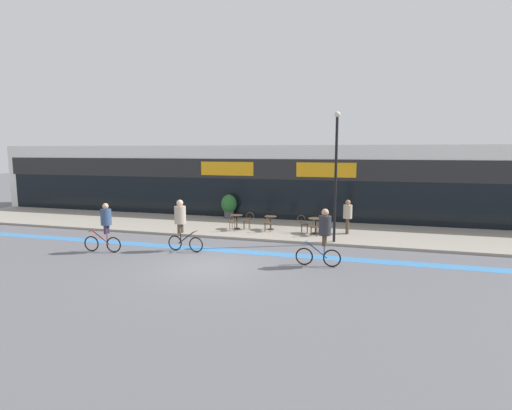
{
  "coord_description": "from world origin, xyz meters",
  "views": [
    {
      "loc": [
        5.48,
        -13.13,
        4.22
      ],
      "look_at": [
        0.18,
        5.34,
        1.59
      ],
      "focal_mm": 28.0,
      "sensor_mm": 36.0,
      "label": 1
    }
  ],
  "objects_px": {
    "cafe_chair_2_near": "(314,226)",
    "cyclist_2": "(105,224)",
    "bistro_table_2": "(316,223)",
    "cyclist_1": "(181,220)",
    "cyclist_0": "(323,232)",
    "cafe_chair_1_near": "(268,222)",
    "planter_pot": "(229,205)",
    "cafe_chair_0_near": "(233,221)",
    "cafe_chair_2_side": "(303,223)",
    "pedestrian_near_end": "(348,214)",
    "cafe_chair_0_side": "(248,220)",
    "lamp_post": "(336,169)",
    "bistro_table_0": "(237,219)",
    "bistro_table_1": "(271,220)"
  },
  "relations": [
    {
      "from": "cafe_chair_2_near",
      "to": "cyclist_0",
      "type": "xyz_separation_m",
      "value": [
        0.96,
        -4.59,
        0.64
      ]
    },
    {
      "from": "cafe_chair_0_side",
      "to": "lamp_post",
      "type": "relative_size",
      "value": 0.16
    },
    {
      "from": "bistro_table_2",
      "to": "cafe_chair_0_near",
      "type": "height_order",
      "value": "cafe_chair_0_near"
    },
    {
      "from": "lamp_post",
      "to": "cyclist_1",
      "type": "distance_m",
      "value": 7.11
    },
    {
      "from": "cafe_chair_0_near",
      "to": "cyclist_1",
      "type": "bearing_deg",
      "value": 175.16
    },
    {
      "from": "cafe_chair_1_near",
      "to": "planter_pot",
      "type": "relative_size",
      "value": 0.62
    },
    {
      "from": "bistro_table_2",
      "to": "cafe_chair_0_side",
      "type": "bearing_deg",
      "value": 178.27
    },
    {
      "from": "cafe_chair_2_side",
      "to": "pedestrian_near_end",
      "type": "bearing_deg",
      "value": 6.18
    },
    {
      "from": "cafe_chair_0_near",
      "to": "cafe_chair_2_side",
      "type": "bearing_deg",
      "value": -74.36
    },
    {
      "from": "bistro_table_2",
      "to": "cafe_chair_2_side",
      "type": "bearing_deg",
      "value": -179.46
    },
    {
      "from": "cafe_chair_1_near",
      "to": "lamp_post",
      "type": "xyz_separation_m",
      "value": [
        3.45,
        -1.33,
        2.79
      ]
    },
    {
      "from": "cyclist_0",
      "to": "cyclist_2",
      "type": "relative_size",
      "value": 1.04
    },
    {
      "from": "cafe_chair_1_near",
      "to": "lamp_post",
      "type": "relative_size",
      "value": 0.16
    },
    {
      "from": "bistro_table_0",
      "to": "lamp_post",
      "type": "xyz_separation_m",
      "value": [
        5.22,
        -1.67,
        2.79
      ]
    },
    {
      "from": "bistro_table_2",
      "to": "cafe_chair_2_near",
      "type": "height_order",
      "value": "cafe_chair_2_near"
    },
    {
      "from": "bistro_table_0",
      "to": "lamp_post",
      "type": "bearing_deg",
      "value": -17.74
    },
    {
      "from": "planter_pot",
      "to": "cyclist_1",
      "type": "xyz_separation_m",
      "value": [
        0.64,
        -7.67,
        0.41
      ]
    },
    {
      "from": "bistro_table_2",
      "to": "cafe_chair_2_side",
      "type": "xyz_separation_m",
      "value": [
        -0.63,
        -0.01,
        -0.04
      ]
    },
    {
      "from": "bistro_table_2",
      "to": "cafe_chair_2_side",
      "type": "relative_size",
      "value": 0.85
    },
    {
      "from": "cafe_chair_2_near",
      "to": "cafe_chair_2_side",
      "type": "bearing_deg",
      "value": 42.98
    },
    {
      "from": "cafe_chair_0_near",
      "to": "pedestrian_near_end",
      "type": "xyz_separation_m",
      "value": [
        5.7,
        0.93,
        0.49
      ]
    },
    {
      "from": "cafe_chair_0_near",
      "to": "cyclist_1",
      "type": "height_order",
      "value": "cyclist_1"
    },
    {
      "from": "cafe_chair_0_side",
      "to": "cyclist_1",
      "type": "xyz_separation_m",
      "value": [
        -1.5,
        -4.68,
        0.69
      ]
    },
    {
      "from": "cafe_chair_1_near",
      "to": "pedestrian_near_end",
      "type": "distance_m",
      "value": 4.0
    },
    {
      "from": "cafe_chair_2_near",
      "to": "cyclist_2",
      "type": "bearing_deg",
      "value": 119.54
    },
    {
      "from": "cafe_chair_0_near",
      "to": "cyclist_1",
      "type": "relative_size",
      "value": 0.41
    },
    {
      "from": "cafe_chair_2_side",
      "to": "lamp_post",
      "type": "relative_size",
      "value": 0.16
    },
    {
      "from": "cyclist_1",
      "to": "cafe_chair_0_side",
      "type": "bearing_deg",
      "value": 75.38
    },
    {
      "from": "bistro_table_2",
      "to": "planter_pot",
      "type": "distance_m",
      "value": 6.48
    },
    {
      "from": "lamp_post",
      "to": "cyclist_2",
      "type": "xyz_separation_m",
      "value": [
        -9.05,
        -4.05,
        -2.22
      ]
    },
    {
      "from": "cafe_chair_0_side",
      "to": "cyclist_0",
      "type": "relative_size",
      "value": 0.42
    },
    {
      "from": "bistro_table_0",
      "to": "cyclist_0",
      "type": "xyz_separation_m",
      "value": [
        5.13,
        -5.31,
        0.64
      ]
    },
    {
      "from": "cafe_chair_2_near",
      "to": "cafe_chair_2_side",
      "type": "distance_m",
      "value": 0.88
    },
    {
      "from": "cafe_chair_0_near",
      "to": "cyclist_0",
      "type": "xyz_separation_m",
      "value": [
        5.14,
        -4.68,
        0.64
      ]
    },
    {
      "from": "cafe_chair_2_side",
      "to": "cyclist_0",
      "type": "distance_m",
      "value": 5.48
    },
    {
      "from": "cafe_chair_2_near",
      "to": "cyclist_2",
      "type": "height_order",
      "value": "cyclist_2"
    },
    {
      "from": "cafe_chair_0_side",
      "to": "cyclist_1",
      "type": "relative_size",
      "value": 0.41
    },
    {
      "from": "bistro_table_1",
      "to": "cafe_chair_0_side",
      "type": "relative_size",
      "value": 0.78
    },
    {
      "from": "bistro_table_2",
      "to": "cyclist_2",
      "type": "xyz_separation_m",
      "value": [
        -8.0,
        -5.62,
        0.53
      ]
    },
    {
      "from": "cafe_chair_1_near",
      "to": "cyclist_0",
      "type": "distance_m",
      "value": 6.03
    },
    {
      "from": "lamp_post",
      "to": "cyclist_0",
      "type": "distance_m",
      "value": 4.23
    },
    {
      "from": "cafe_chair_2_side",
      "to": "cafe_chair_0_side",
      "type": "bearing_deg",
      "value": 173.31
    },
    {
      "from": "cafe_chair_0_near",
      "to": "cafe_chair_2_near",
      "type": "height_order",
      "value": "same"
    },
    {
      "from": "cafe_chair_2_near",
      "to": "cyclist_2",
      "type": "relative_size",
      "value": 0.44
    },
    {
      "from": "bistro_table_2",
      "to": "cyclist_1",
      "type": "xyz_separation_m",
      "value": [
        -5.05,
        -4.57,
        0.65
      ]
    },
    {
      "from": "bistro_table_0",
      "to": "bistro_table_1",
      "type": "distance_m",
      "value": 1.79
    },
    {
      "from": "cafe_chair_1_near",
      "to": "cafe_chair_2_side",
      "type": "relative_size",
      "value": 1.0
    },
    {
      "from": "cafe_chair_0_near",
      "to": "cafe_chair_0_side",
      "type": "distance_m",
      "value": 0.9
    },
    {
      "from": "cafe_chair_2_near",
      "to": "cyclist_0",
      "type": "distance_m",
      "value": 4.73
    },
    {
      "from": "bistro_table_1",
      "to": "planter_pot",
      "type": "xyz_separation_m",
      "value": [
        -3.29,
        2.72,
        0.3
      ]
    }
  ]
}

